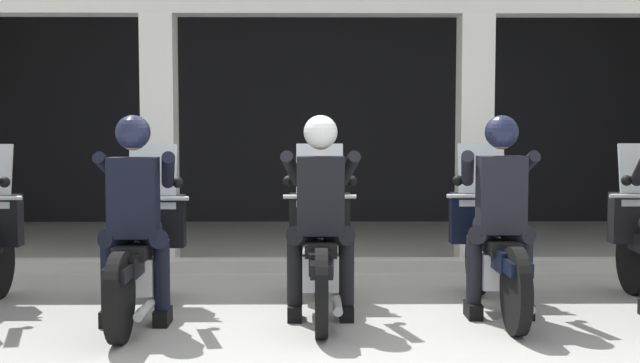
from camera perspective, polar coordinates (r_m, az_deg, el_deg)
ground_plane at (r=9.68m, az=-0.17°, el=-4.95°), size 80.00×80.00×0.00m
station_building at (r=11.13m, az=-0.26°, el=7.06°), size 11.29×4.37×3.27m
kerb_strip at (r=8.52m, az=-0.15°, el=-5.81°), size 10.79×0.24×0.12m
motorcycle_left at (r=6.65m, az=-12.14°, el=-4.87°), size 0.62×2.04×1.35m
police_officer_left at (r=6.32m, az=-12.73°, el=-1.35°), size 0.63×0.61×1.58m
motorcycle_center at (r=6.66m, az=0.02°, el=-4.77°), size 0.62×2.04×1.35m
police_officer_center at (r=6.33m, az=0.04°, el=-1.24°), size 0.63×0.61×1.58m
motorcycle_right at (r=6.87m, az=11.80°, el=-4.58°), size 0.62×2.04×1.35m
police_officer_right at (r=6.54m, az=12.38°, el=-1.16°), size 0.63×0.61×1.58m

